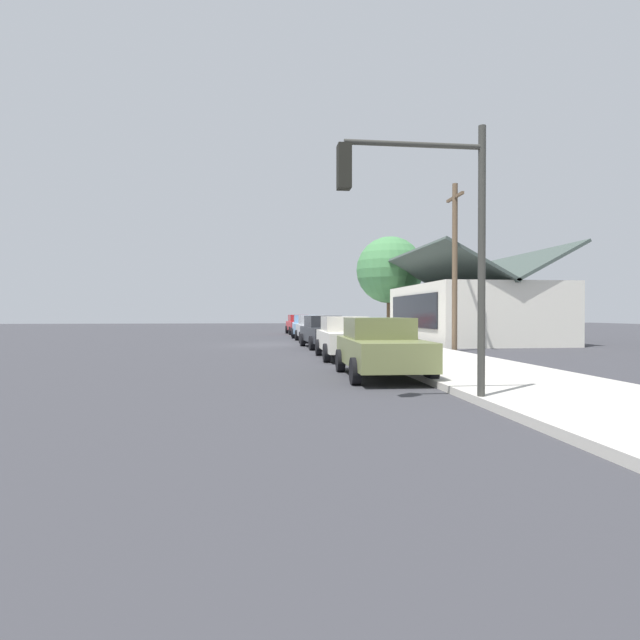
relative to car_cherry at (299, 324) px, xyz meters
The scene contains 13 objects.
ground_plane 14.62m from the car_cherry, 11.04° to the right, with size 120.00×120.00×0.00m, color #38383D.
sidewalk_curb 14.62m from the car_cherry, 11.07° to the left, with size 60.00×4.20×0.16m, color beige.
car_cherry is the anchor object (origin of this frame).
car_skyblue 5.85m from the car_cherry, ahead, with size 4.94×2.23×1.59m.
car_silver 11.35m from the car_cherry, ahead, with size 4.59×2.10×1.59m.
car_charcoal 17.05m from the car_cherry, ahead, with size 4.92×2.14×1.59m.
car_ivory 22.99m from the car_cherry, ahead, with size 4.73×2.06×1.59m.
car_olive 28.74m from the car_cherry, ahead, with size 4.50×2.18×1.59m.
storefront_building 16.19m from the car_cherry, 34.66° to the left, with size 11.05×7.48×5.39m.
shade_tree 9.40m from the car_cherry, 46.49° to the left, with size 4.84×4.84×7.28m.
traffic_light_main 33.19m from the car_cherry, ahead, with size 0.37×2.79×5.20m.
utility_pole_wooden 21.11m from the car_cherry, 15.00° to the left, with size 1.80×0.24×7.50m.
fire_hydrant_red 7.85m from the car_cherry, 10.31° to the left, with size 0.22×0.22×0.71m.
Camera 1 is at (27.90, -0.54, 1.71)m, focal length 28.82 mm.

